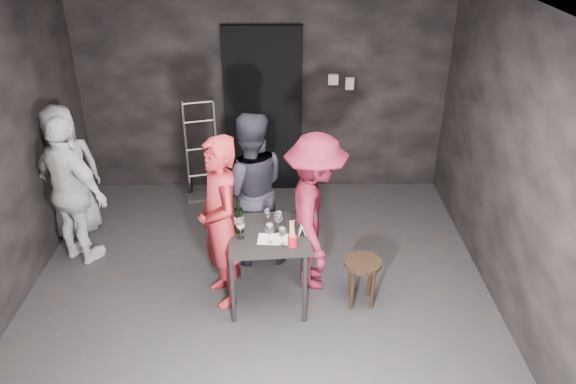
{
  "coord_description": "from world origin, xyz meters",
  "views": [
    {
      "loc": [
        0.24,
        -4.13,
        3.47
      ],
      "look_at": [
        0.28,
        0.25,
        1.1
      ],
      "focal_mm": 35.0,
      "sensor_mm": 36.0,
      "label": 1
    }
  ],
  "objects_px": {
    "hand_truck": "(203,179)",
    "stool": "(362,269)",
    "breadstick_cup": "(292,234)",
    "bystander_cream": "(71,187)",
    "woman_black": "(250,183)",
    "bystander_grey": "(66,172)",
    "server_red": "(219,215)",
    "tasting_table": "(269,242)",
    "man_maroon": "(315,209)",
    "wine_bottle": "(239,220)"
  },
  "relations": [
    {
      "from": "hand_truck",
      "to": "server_red",
      "type": "height_order",
      "value": "server_red"
    },
    {
      "from": "man_maroon",
      "to": "hand_truck",
      "type": "bearing_deg",
      "value": 36.09
    },
    {
      "from": "server_red",
      "to": "man_maroon",
      "type": "height_order",
      "value": "server_red"
    },
    {
      "from": "tasting_table",
      "to": "bystander_grey",
      "type": "bearing_deg",
      "value": 150.84
    },
    {
      "from": "server_red",
      "to": "woman_black",
      "type": "height_order",
      "value": "server_red"
    },
    {
      "from": "bystander_cream",
      "to": "woman_black",
      "type": "bearing_deg",
      "value": -149.17
    },
    {
      "from": "wine_bottle",
      "to": "breadstick_cup",
      "type": "xyz_separation_m",
      "value": [
        0.47,
        -0.22,
        -0.01
      ]
    },
    {
      "from": "stool",
      "to": "breadstick_cup",
      "type": "xyz_separation_m",
      "value": [
        -0.65,
        -0.15,
        0.49
      ]
    },
    {
      "from": "hand_truck",
      "to": "breadstick_cup",
      "type": "relative_size",
      "value": 4.77
    },
    {
      "from": "stool",
      "to": "bystander_grey",
      "type": "xyz_separation_m",
      "value": [
        -3.1,
        1.3,
        0.38
      ]
    },
    {
      "from": "woman_black",
      "to": "wine_bottle",
      "type": "height_order",
      "value": "woman_black"
    },
    {
      "from": "hand_truck",
      "to": "wine_bottle",
      "type": "distance_m",
      "value": 2.28
    },
    {
      "from": "man_maroon",
      "to": "bystander_grey",
      "type": "bearing_deg",
      "value": 70.34
    },
    {
      "from": "stool",
      "to": "bystander_cream",
      "type": "distance_m",
      "value": 2.99
    },
    {
      "from": "server_red",
      "to": "breadstick_cup",
      "type": "xyz_separation_m",
      "value": [
        0.65,
        -0.25,
        -0.05
      ]
    },
    {
      "from": "tasting_table",
      "to": "bystander_grey",
      "type": "distance_m",
      "value": 2.56
    },
    {
      "from": "hand_truck",
      "to": "woman_black",
      "type": "distance_m",
      "value": 1.69
    },
    {
      "from": "hand_truck",
      "to": "man_maroon",
      "type": "height_order",
      "value": "man_maroon"
    },
    {
      "from": "hand_truck",
      "to": "breadstick_cup",
      "type": "bearing_deg",
      "value": -79.98
    },
    {
      "from": "server_red",
      "to": "bystander_grey",
      "type": "height_order",
      "value": "server_red"
    },
    {
      "from": "stool",
      "to": "bystander_cream",
      "type": "xyz_separation_m",
      "value": [
        -2.85,
        0.76,
        0.47
      ]
    },
    {
      "from": "stool",
      "to": "man_maroon",
      "type": "distance_m",
      "value": 0.71
    },
    {
      "from": "bystander_cream",
      "to": "breadstick_cup",
      "type": "bearing_deg",
      "value": -171.79
    },
    {
      "from": "bystander_cream",
      "to": "stool",
      "type": "bearing_deg",
      "value": -164.16
    },
    {
      "from": "woman_black",
      "to": "man_maroon",
      "type": "xyz_separation_m",
      "value": [
        0.63,
        -0.43,
        -0.05
      ]
    },
    {
      "from": "tasting_table",
      "to": "stool",
      "type": "xyz_separation_m",
      "value": [
        0.86,
        -0.06,
        -0.28
      ]
    },
    {
      "from": "stool",
      "to": "wine_bottle",
      "type": "xyz_separation_m",
      "value": [
        -1.13,
        0.07,
        0.5
      ]
    },
    {
      "from": "hand_truck",
      "to": "stool",
      "type": "relative_size",
      "value": 2.65
    },
    {
      "from": "tasting_table",
      "to": "man_maroon",
      "type": "distance_m",
      "value": 0.54
    },
    {
      "from": "bystander_grey",
      "to": "breadstick_cup",
      "type": "relative_size",
      "value": 5.8
    },
    {
      "from": "woman_black",
      "to": "wine_bottle",
      "type": "relative_size",
      "value": 5.32
    },
    {
      "from": "bystander_grey",
      "to": "wine_bottle",
      "type": "distance_m",
      "value": 2.33
    },
    {
      "from": "breadstick_cup",
      "to": "server_red",
      "type": "bearing_deg",
      "value": 159.07
    },
    {
      "from": "server_red",
      "to": "wine_bottle",
      "type": "bearing_deg",
      "value": 57.6
    },
    {
      "from": "stool",
      "to": "woman_black",
      "type": "distance_m",
      "value": 1.4
    },
    {
      "from": "server_red",
      "to": "breadstick_cup",
      "type": "height_order",
      "value": "server_red"
    },
    {
      "from": "hand_truck",
      "to": "breadstick_cup",
      "type": "distance_m",
      "value": 2.64
    },
    {
      "from": "hand_truck",
      "to": "bystander_grey",
      "type": "height_order",
      "value": "bystander_grey"
    },
    {
      "from": "man_maroon",
      "to": "breadstick_cup",
      "type": "bearing_deg",
      "value": 155.66
    },
    {
      "from": "woman_black",
      "to": "wine_bottle",
      "type": "bearing_deg",
      "value": 77.67
    },
    {
      "from": "bystander_cream",
      "to": "breadstick_cup",
      "type": "height_order",
      "value": "bystander_cream"
    },
    {
      "from": "server_red",
      "to": "bystander_cream",
      "type": "bearing_deg",
      "value": -137.51
    },
    {
      "from": "tasting_table",
      "to": "man_maroon",
      "type": "xyz_separation_m",
      "value": [
        0.43,
        0.27,
        0.18
      ]
    },
    {
      "from": "server_red",
      "to": "breadstick_cup",
      "type": "distance_m",
      "value": 0.69
    },
    {
      "from": "woman_black",
      "to": "bystander_grey",
      "type": "xyz_separation_m",
      "value": [
        -2.03,
        0.54,
        -0.13
      ]
    },
    {
      "from": "hand_truck",
      "to": "stool",
      "type": "bearing_deg",
      "value": -66.33
    },
    {
      "from": "man_maroon",
      "to": "wine_bottle",
      "type": "height_order",
      "value": "man_maroon"
    },
    {
      "from": "woman_black",
      "to": "man_maroon",
      "type": "height_order",
      "value": "woman_black"
    },
    {
      "from": "tasting_table",
      "to": "breadstick_cup",
      "type": "height_order",
      "value": "breadstick_cup"
    },
    {
      "from": "woman_black",
      "to": "wine_bottle",
      "type": "distance_m",
      "value": 0.69
    }
  ]
}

